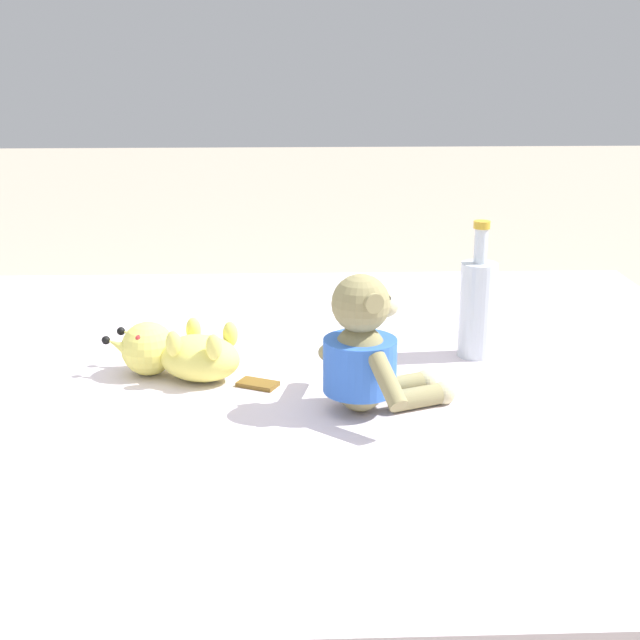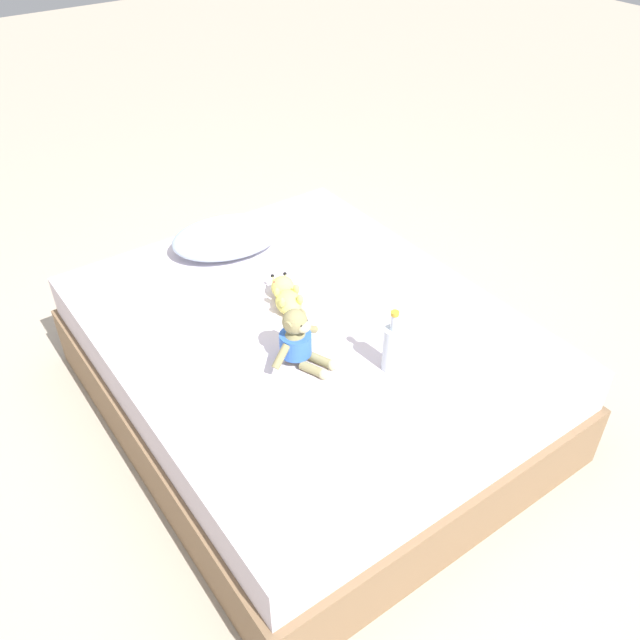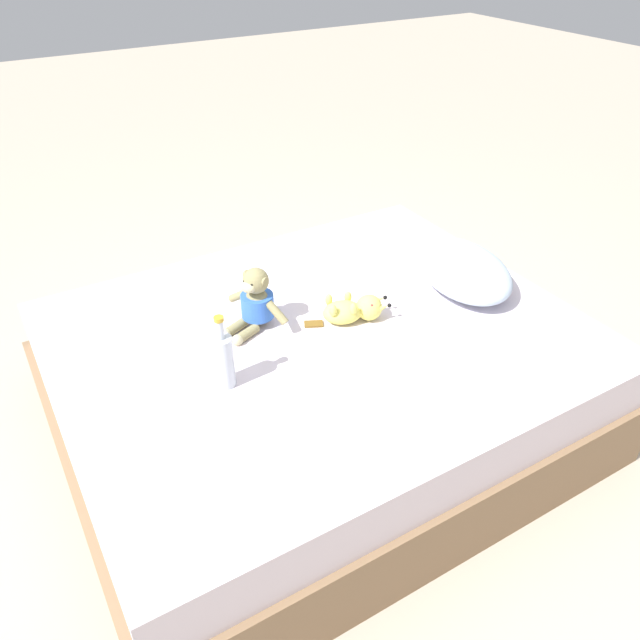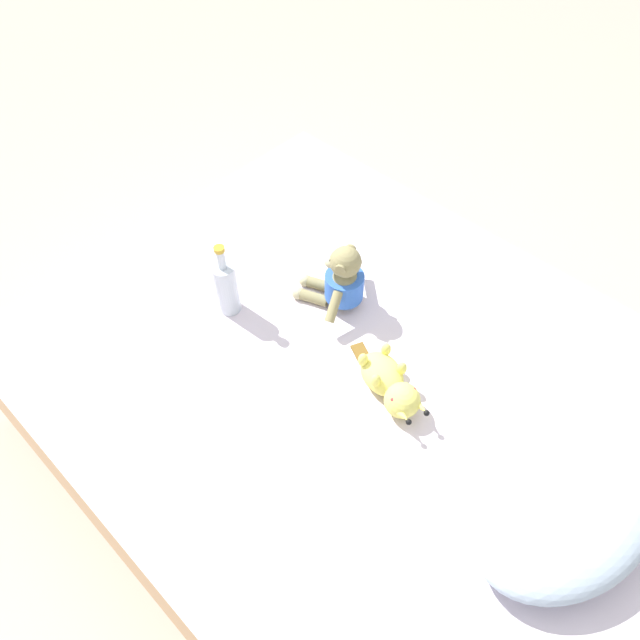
# 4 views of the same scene
# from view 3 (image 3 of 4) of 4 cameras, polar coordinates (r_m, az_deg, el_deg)

# --- Properties ---
(ground_plane) EXTENTS (16.00, 16.00, 0.00)m
(ground_plane) POSITION_cam_3_polar(r_m,az_deg,el_deg) (2.61, 0.00, -9.75)
(ground_plane) COLOR #B7A893
(bed) EXTENTS (1.58, 1.93, 0.49)m
(bed) POSITION_cam_3_polar(r_m,az_deg,el_deg) (2.45, 0.00, -5.73)
(bed) COLOR #846647
(bed) RESTS_ON ground_plane
(pillow) EXTENTS (0.58, 0.45, 0.15)m
(pillow) POSITION_cam_3_polar(r_m,az_deg,el_deg) (2.61, 12.99, 4.53)
(pillow) COLOR silver
(pillow) RESTS_ON bed
(plush_monkey) EXTENTS (0.28, 0.25, 0.24)m
(plush_monkey) POSITION_cam_3_polar(r_m,az_deg,el_deg) (2.29, -5.97, 1.57)
(plush_monkey) COLOR #8E8456
(plush_monkey) RESTS_ON bed
(plush_yellow_creature) EXTENTS (0.17, 0.32, 0.10)m
(plush_yellow_creature) POSITION_cam_3_polar(r_m,az_deg,el_deg) (2.34, 3.12, 0.95)
(plush_yellow_creature) COLOR #EAE066
(plush_yellow_creature) RESTS_ON bed
(glass_bottle) EXTENTS (0.07, 0.07, 0.27)m
(glass_bottle) POSITION_cam_3_polar(r_m,az_deg,el_deg) (2.02, -8.87, -3.63)
(glass_bottle) COLOR silver
(glass_bottle) RESTS_ON bed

